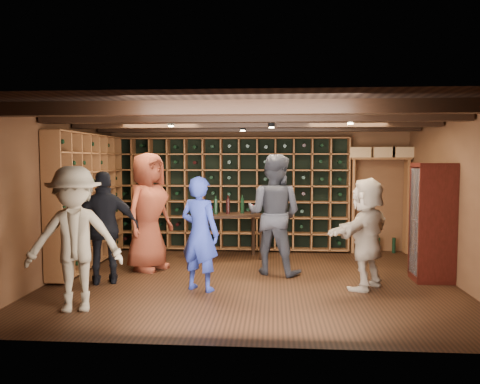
# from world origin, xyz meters

# --- Properties ---
(ground) EXTENTS (6.00, 6.00, 0.00)m
(ground) POSITION_xyz_m (0.00, 0.00, 0.00)
(ground) COLOR #331A0E
(ground) RESTS_ON ground
(room_shell) EXTENTS (6.00, 6.00, 6.00)m
(room_shell) POSITION_xyz_m (0.00, 0.05, 2.42)
(room_shell) COLOR brown
(room_shell) RESTS_ON ground
(wine_rack_back) EXTENTS (4.65, 0.30, 2.20)m
(wine_rack_back) POSITION_xyz_m (-0.52, 2.33, 1.15)
(wine_rack_back) COLOR brown
(wine_rack_back) RESTS_ON ground
(wine_rack_left) EXTENTS (0.30, 2.65, 2.20)m
(wine_rack_left) POSITION_xyz_m (-2.83, 0.82, 1.15)
(wine_rack_left) COLOR brown
(wine_rack_left) RESTS_ON ground
(crate_shelf) EXTENTS (1.20, 0.32, 2.07)m
(crate_shelf) POSITION_xyz_m (2.41, 2.32, 1.57)
(crate_shelf) COLOR brown
(crate_shelf) RESTS_ON ground
(display_cabinet) EXTENTS (0.55, 0.50, 1.75)m
(display_cabinet) POSITION_xyz_m (2.71, 0.20, 0.86)
(display_cabinet) COLOR #390E0B
(display_cabinet) RESTS_ON ground
(man_blue_shirt) EXTENTS (0.69, 0.58, 1.60)m
(man_blue_shirt) POSITION_xyz_m (-0.69, -0.55, 0.80)
(man_blue_shirt) COLOR navy
(man_blue_shirt) RESTS_ON ground
(man_grey_suit) EXTENTS (1.13, 1.02, 1.91)m
(man_grey_suit) POSITION_xyz_m (0.35, 0.51, 0.96)
(man_grey_suit) COLOR black
(man_grey_suit) RESTS_ON ground
(guest_red_floral) EXTENTS (0.96, 1.12, 1.94)m
(guest_red_floral) POSITION_xyz_m (-1.73, 0.61, 0.97)
(guest_red_floral) COLOR maroon
(guest_red_floral) RESTS_ON ground
(guest_woman_black) EXTENTS (1.05, 0.72, 1.66)m
(guest_woman_black) POSITION_xyz_m (-2.13, -0.29, 0.83)
(guest_woman_black) COLOR black
(guest_woman_black) RESTS_ON ground
(guest_khaki) EXTENTS (1.26, 0.91, 1.75)m
(guest_khaki) POSITION_xyz_m (-2.05, -1.53, 0.88)
(guest_khaki) COLOR #85755C
(guest_khaki) RESTS_ON ground
(guest_beige) EXTENTS (1.26, 1.44, 1.58)m
(guest_beige) POSITION_xyz_m (1.65, -0.29, 0.79)
(guest_beige) COLOR gray
(guest_beige) RESTS_ON ground
(tasting_table) EXTENTS (1.23, 0.92, 1.11)m
(tasting_table) POSITION_xyz_m (-0.44, 1.52, 0.74)
(tasting_table) COLOR black
(tasting_table) RESTS_ON ground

